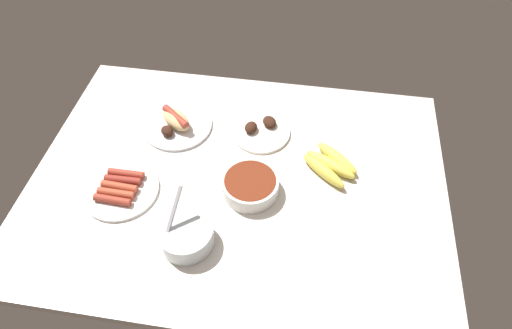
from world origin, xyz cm
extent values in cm
cube|color=silver|center=(0.00, 0.00, -1.50)|extent=(120.00, 90.00, 3.00)
cylinder|color=white|center=(32.20, 9.34, 0.50)|extent=(21.75, 21.75, 1.00)
cylinder|color=#9E3828|center=(31.92, 4.57, 2.09)|extent=(10.47, 2.22, 2.17)
cylinder|color=maroon|center=(32.06, 6.96, 2.09)|extent=(10.49, 2.33, 2.17)
cylinder|color=#AD472D|center=(32.20, 9.34, 2.09)|extent=(10.56, 2.73, 2.17)
cylinder|color=#AD472D|center=(32.34, 11.73, 2.09)|extent=(10.51, 2.42, 2.17)
cylinder|color=#9E3828|center=(32.48, 14.11, 2.09)|extent=(10.54, 2.62, 2.17)
cylinder|color=white|center=(-4.30, 3.68, 2.44)|extent=(16.13, 16.13, 4.88)
cylinder|color=maroon|center=(-4.30, 3.68, 4.48)|extent=(14.52, 14.52, 1.00)
cylinder|color=white|center=(-3.92, -19.45, 0.50)|extent=(18.53, 18.53, 1.00)
ellipsoid|color=#381E14|center=(-0.75, -19.24, 2.34)|extent=(4.65, 5.42, 2.68)
ellipsoid|color=#381E14|center=(-6.19, -22.71, 2.24)|extent=(6.16, 6.45, 2.48)
cylinder|color=white|center=(23.21, -18.24, 0.50)|extent=(22.32, 22.32, 1.00)
ellipsoid|color=#DBB77A|center=(23.21, -18.24, 3.20)|extent=(13.04, 12.13, 4.40)
cylinder|color=#9E3828|center=(23.21, -18.24, 4.41)|extent=(10.32, 8.95, 2.40)
ellipsoid|color=#381E14|center=(24.92, -13.52, 2.40)|extent=(5.64, 5.67, 2.80)
ellipsoid|color=#E5D14C|center=(-28.15, -10.99, 1.81)|extent=(14.00, 12.92, 3.62)
ellipsoid|color=#E5D14C|center=(-26.28, -8.15, 1.81)|extent=(16.32, 11.13, 3.61)
ellipsoid|color=#E5D14C|center=(-24.41, -5.31, 1.93)|extent=(14.41, 12.90, 3.86)
cylinder|color=silver|center=(9.27, 22.52, 2.98)|extent=(14.25, 14.25, 5.96)
cylinder|color=beige|center=(9.27, 22.52, 4.17)|extent=(12.54, 12.54, 2.68)
cube|color=#B7B7BC|center=(12.48, 20.74, 8.97)|extent=(4.19, 11.11, 12.34)
camera|label=1|loc=(-17.43, 77.11, 100.73)|focal=30.77mm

